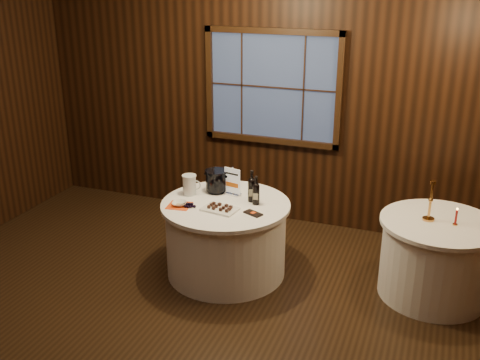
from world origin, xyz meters
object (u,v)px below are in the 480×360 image
at_px(side_table, 435,258).
at_px(chocolate_box, 253,213).
at_px(port_bottle_right, 256,192).
at_px(ice_bucket, 216,181).
at_px(brass_candlestick, 430,206).
at_px(port_bottle_left, 252,188).
at_px(main_table, 226,238).
at_px(glass_pitcher, 190,185).
at_px(grape_bunch, 189,206).
at_px(cracker_bowl, 179,204).
at_px(red_candle, 456,218).
at_px(chocolate_plate, 220,208).
at_px(sign_stand, 233,186).

height_order(side_table, chocolate_box, chocolate_box).
relative_size(port_bottle_right, ice_bucket, 1.23).
bearing_deg(brass_candlestick, port_bottle_left, -174.71).
bearing_deg(main_table, port_bottle_right, 15.75).
distance_m(glass_pitcher, brass_candlestick, 2.33).
bearing_deg(brass_candlestick, main_table, -171.18).
relative_size(ice_bucket, grape_bunch, 1.27).
height_order(glass_pitcher, cracker_bowl, glass_pitcher).
distance_m(main_table, red_candle, 2.19).
bearing_deg(chocolate_box, port_bottle_right, 126.57).
xyz_separation_m(ice_bucket, brass_candlestick, (2.09, 0.06, 0.01)).
distance_m(chocolate_box, brass_candlestick, 1.62).
bearing_deg(side_table, chocolate_box, -164.69).
xyz_separation_m(port_bottle_left, chocolate_box, (0.12, -0.29, -0.13)).
bearing_deg(ice_bucket, cracker_bowl, -113.55).
relative_size(chocolate_plate, glass_pitcher, 1.71).
bearing_deg(port_bottle_right, brass_candlestick, -1.02).
xyz_separation_m(sign_stand, grape_bunch, (-0.28, -0.45, -0.08)).
height_order(grape_bunch, glass_pitcher, glass_pitcher).
height_order(glass_pitcher, brass_candlestick, brass_candlestick).
relative_size(main_table, red_candle, 7.61).
relative_size(main_table, sign_stand, 4.26).
bearing_deg(glass_pitcher, grape_bunch, -74.99).
distance_m(ice_bucket, glass_pitcher, 0.28).
xyz_separation_m(brass_candlestick, red_candle, (0.23, -0.03, -0.07)).
xyz_separation_m(main_table, port_bottle_left, (0.22, 0.14, 0.52)).
bearing_deg(port_bottle_left, red_candle, -15.56).
xyz_separation_m(side_table, chocolate_plate, (-1.99, -0.48, 0.40)).
relative_size(main_table, cracker_bowl, 9.17).
bearing_deg(ice_bucket, chocolate_box, -35.94).
bearing_deg(brass_candlestick, glass_pitcher, -174.72).
bearing_deg(chocolate_plate, port_bottle_left, 56.61).
bearing_deg(ice_bucket, sign_stand, -4.72).
bearing_deg(cracker_bowl, ice_bucket, 66.45).
relative_size(side_table, cracker_bowl, 7.74).
bearing_deg(side_table, port_bottle_right, -172.72).
height_order(grape_bunch, cracker_bowl, grape_bunch).
bearing_deg(grape_bunch, chocolate_plate, 9.15).
bearing_deg(cracker_bowl, sign_stand, 48.91).
height_order(side_table, port_bottle_left, port_bottle_left).
xyz_separation_m(main_table, ice_bucket, (-0.20, 0.24, 0.51)).
xyz_separation_m(glass_pitcher, cracker_bowl, (0.03, -0.30, -0.09)).
bearing_deg(port_bottle_right, glass_pitcher, 171.58).
bearing_deg(glass_pitcher, cracker_bowl, -94.16).
height_order(port_bottle_right, grape_bunch, port_bottle_right).
relative_size(port_bottle_left, grape_bunch, 1.72).
bearing_deg(port_bottle_left, port_bottle_right, -61.17).
height_order(chocolate_plate, brass_candlestick, brass_candlestick).
height_order(ice_bucket, brass_candlestick, brass_candlestick).
height_order(port_bottle_right, red_candle, port_bottle_right).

